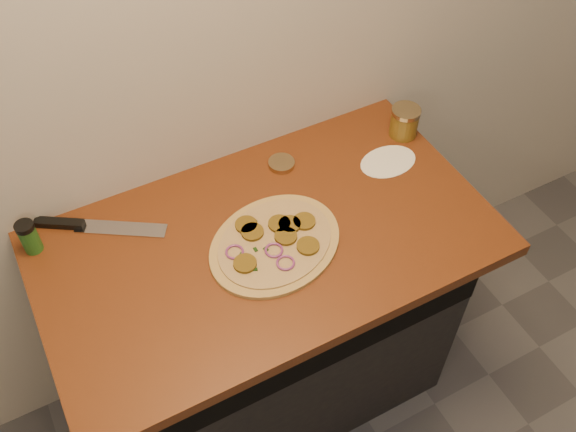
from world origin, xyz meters
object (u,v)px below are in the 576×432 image
chefs_knife (88,226)px  salsa_jar (404,122)px  spice_shaker (29,237)px  pizza (275,243)px

chefs_knife → salsa_jar: (0.95, -0.08, 0.04)m
chefs_knife → spice_shaker: (-0.15, -0.01, 0.04)m
pizza → chefs_knife: pizza is taller
spice_shaker → pizza: bearing=-26.6°
pizza → chefs_knife: 0.50m
pizza → salsa_jar: bearing=20.7°
chefs_knife → salsa_jar: size_ratio=3.34×
salsa_jar → spice_shaker: size_ratio=0.98×
salsa_jar → spice_shaker: bearing=176.0°
pizza → salsa_jar: (0.54, 0.20, 0.04)m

